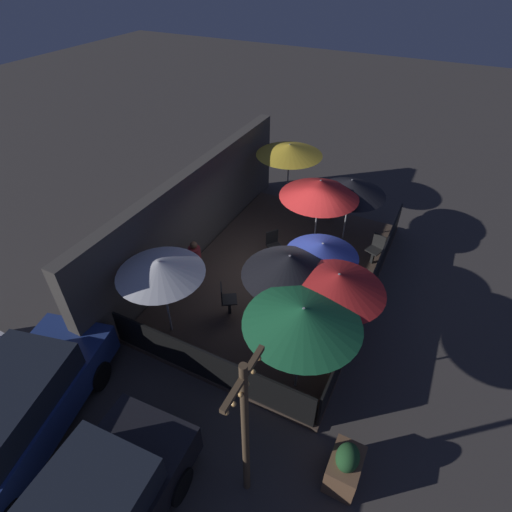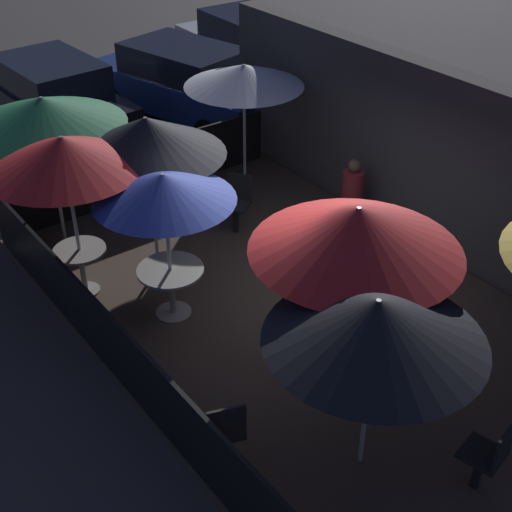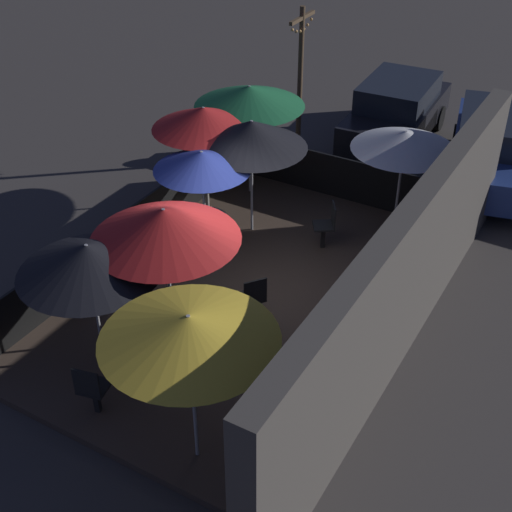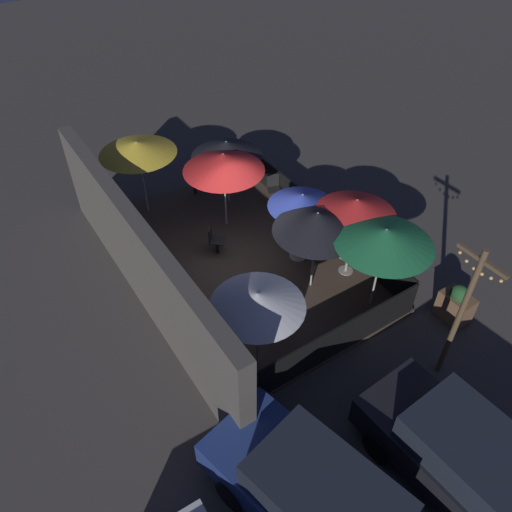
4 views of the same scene
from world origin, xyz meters
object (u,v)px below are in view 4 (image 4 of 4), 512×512
patio_umbrella_1 (302,200)px  patio_umbrella_0 (356,207)px  patio_umbrella_2 (224,162)px  planter_box (456,304)px  patio_chair_0 (274,188)px  patio_umbrella_6 (137,148)px  patio_umbrella_7 (257,300)px  dining_table_0 (348,256)px  patio_umbrella_4 (385,237)px  dining_table_1 (299,241)px  light_post (462,309)px  parked_car_0 (467,462)px  patio_umbrella_5 (227,149)px  parked_car_1 (323,505)px  patio_chair_1 (265,299)px  patio_chair_3 (193,179)px  patio_chair_2 (214,239)px  patio_umbrella_3 (317,222)px  patron_0 (189,301)px

patio_umbrella_1 → patio_umbrella_0: bearing=-148.1°
patio_umbrella_2 → planter_box: bearing=-155.2°
patio_umbrella_2 → patio_chair_0: size_ratio=2.56×
patio_umbrella_6 → patio_umbrella_7: (-6.63, 0.27, -0.19)m
patio_chair_0 → dining_table_0: bearing=16.9°
patio_umbrella_4 → planter_box: size_ratio=2.29×
patio_umbrella_6 → dining_table_1: 5.29m
light_post → patio_umbrella_2: bearing=10.9°
light_post → parked_car_0: light_post is taller
dining_table_1 → light_post: (-4.73, -0.44, 1.33)m
patio_umbrella_5 → patio_umbrella_7: bearing=155.1°
patio_umbrella_4 → parked_car_1: 5.72m
planter_box → patio_umbrella_2: bearing=24.8°
patio_chair_1 → patio_umbrella_7: bearing=-163.3°
patio_umbrella_0 → patio_chair_0: bearing=-2.9°
dining_table_1 → patio_chair_3: bearing=12.6°
patio_umbrella_6 → patio_chair_2: (-2.85, -0.79, -1.74)m
patio_chair_1 → parked_car_0: parked_car_0 is taller
patio_umbrella_6 → patio_umbrella_3: bearing=-157.0°
planter_box → patio_umbrella_3: bearing=40.4°
patio_umbrella_3 → dining_table_0: bearing=-94.9°
patio_umbrella_1 → dining_table_0: bearing=-148.1°
patio_chair_2 → patio_chair_1: bearing=-55.1°
patio_umbrella_3 → parked_car_0: size_ratio=0.57×
patio_umbrella_5 → patio_chair_0: bearing=-123.9°
patio_umbrella_7 → patron_0: (2.08, 0.61, -1.53)m
patio_umbrella_4 → parked_car_0: 4.80m
patio_umbrella_1 → parked_car_1: size_ratio=0.44×
patio_umbrella_7 → patron_0: 2.65m
patio_chair_3 → light_post: light_post is taller
dining_table_1 → planter_box: 4.30m
patio_umbrella_1 → patio_chair_0: 3.07m
patio_chair_3 → patron_0: bearing=-41.4°
patio_chair_0 → parked_car_0: (-9.24, 2.21, 0.21)m
patio_umbrella_7 → patio_chair_2: size_ratio=2.44×
dining_table_0 → patio_umbrella_0: bearing=0.0°
patio_umbrella_2 → dining_table_0: 4.25m
patio_umbrella_1 → patio_chair_2: patio_umbrella_1 is taller
patio_umbrella_1 → parked_car_0: size_ratio=0.50×
patio_umbrella_7 → planter_box: bearing=-106.6°
patio_chair_0 → parked_car_0: size_ratio=0.22×
patio_chair_2 → patio_umbrella_5: bearing=87.6°
patio_umbrella_0 → dining_table_1: bearing=31.9°
patio_umbrella_0 → patio_chair_2: (2.59, 2.61, -1.65)m
patio_umbrella_4 → dining_table_0: bearing=-12.4°
patio_umbrella_4 → patron_0: bearing=61.6°
patio_umbrella_3 → planter_box: 4.00m
light_post → parked_car_1: 4.63m
patron_0 → patio_umbrella_3: bearing=70.2°
parked_car_1 → patio_umbrella_6: bearing=-20.2°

